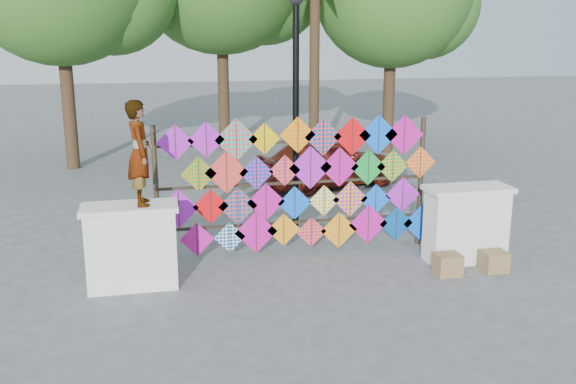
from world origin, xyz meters
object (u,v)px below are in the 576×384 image
Objects in this scene: kite_rack at (301,185)px; sedan at (328,162)px; vendor_woman at (140,153)px; lamppost at (296,90)px.

kite_rack is 1.37× the size of sedan.
kite_rack reaches higher than sedan.
vendor_woman reaches higher than kite_rack.
vendor_woman is at bearing 126.33° from sedan.
lamppost reaches higher than sedan.
sedan is (1.80, 4.67, -0.61)m from kite_rack.
vendor_woman is at bearing -141.90° from lamppost.
vendor_woman is 7.27m from sedan.
sedan is 4.30m from lamppost.
kite_rack is 5.05m from sedan.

